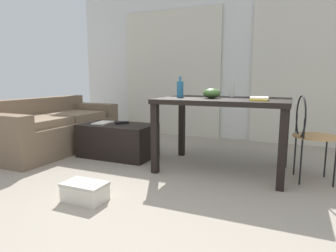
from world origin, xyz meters
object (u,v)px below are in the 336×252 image
Objects in this scene: bottle_far at (232,90)px; magazine at (103,123)px; tv_remote_primary at (122,123)px; coffee_table at (118,140)px; shoebox at (85,192)px; wire_chair at (308,129)px; bowl at (212,93)px; couch at (52,129)px; craft_table at (223,108)px; scissors at (251,98)px; bottle_near at (180,89)px; book_stack at (259,99)px.

magazine is (-1.61, -0.30, -0.44)m from bottle_far.
magazine is at bearing -130.42° from tv_remote_primary.
shoebox is (0.53, -1.29, -0.13)m from coffee_table.
wire_chair reaches higher than magazine.
couch is at bearing -179.93° from bowl.
craft_table reaches higher than couch.
bottle_far is (2.43, 0.36, 0.58)m from couch.
scissors is (0.37, 0.26, -0.05)m from bowl.
scissors is at bearing -23.56° from bottle_far.
tv_remote_primary reaches higher than coffee_table.
bottle_near reaches higher than bottle_far.
bottle_near is 0.40m from bowl.
bottle_near is at bearing -166.36° from scissors.
wire_chair is at bearing 16.33° from book_stack.
bowl is at bearing -8.09° from magazine.
bottle_far is at bearing 44.20° from tv_remote_primary.
couch is 1.36× the size of craft_table.
book_stack is at bearing -70.16° from scissors.
coffee_table is at bearing -179.30° from bottle_near.
bottle_far reaches higher than tv_remote_primary.
bottle_far is 1.97m from shoebox.
wire_chair reaches higher than craft_table.
wire_chair is (0.84, -0.01, -0.17)m from craft_table.
bowl is 1.52m from magazine.
wire_chair reaches higher than shoebox.
bowl reaches higher than coffee_table.
coffee_table is 0.23m from tv_remote_primary.
tv_remote_primary is at bearing 176.99° from craft_table.
book_stack is at bearing -163.67° from wire_chair.
bottle_near reaches higher than wire_chair.
craft_table is 4.60× the size of magazine.
magazine is at bearing 179.92° from craft_table.
book_stack is 0.38m from scissors.
scissors reaches higher than magazine.
tv_remote_primary is at bearing 176.72° from bottle_near.
wire_chair is 2.87× the size of magazine.
couch is 2.19× the size of wire_chair.
bottle_near is at bearing -152.17° from bottle_far.
wire_chair is 2.37× the size of shoebox.
coffee_table is 0.70× the size of craft_table.
bottle_near is at bearing 169.12° from book_stack.
bottle_far reaches higher than magazine.
magazine is (-0.22, -0.01, 0.22)m from coffee_table.
coffee_table is 5.26× the size of tv_remote_primary.
couch is 1.96× the size of coffee_table.
bottle_far is 1.06× the size of bowl.
bowl reaches higher than shoebox.
wire_chair is at bearing 0.68° from couch.
couch is at bearing -174.40° from scissors.
craft_table is 0.34m from scissors.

